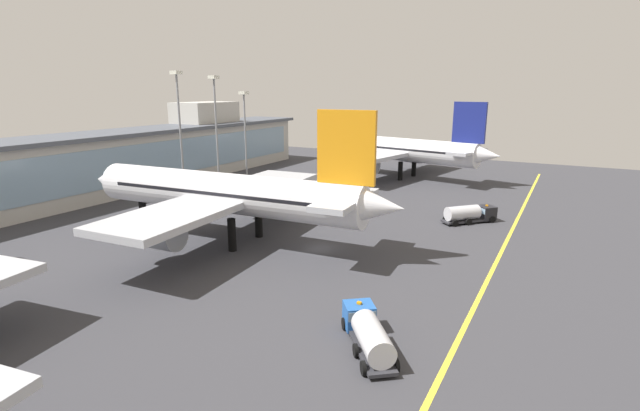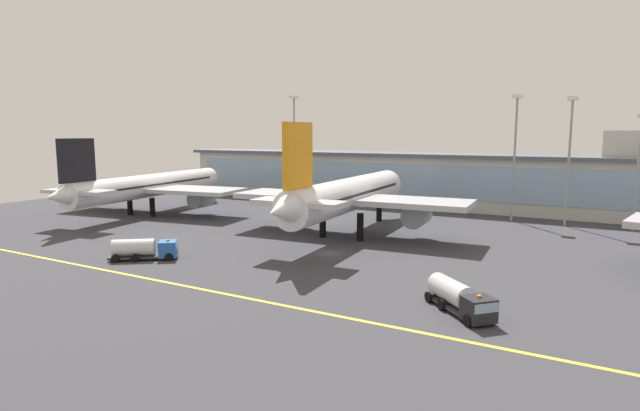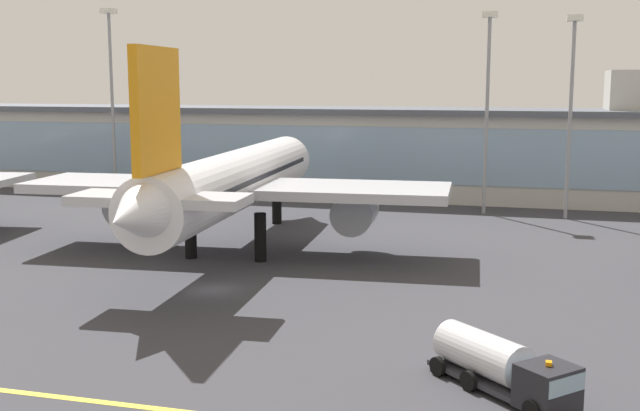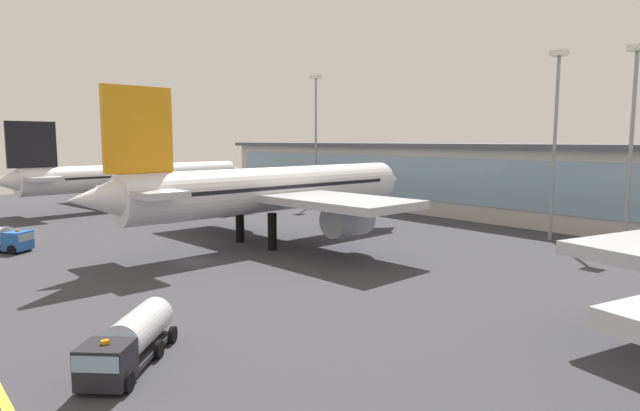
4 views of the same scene
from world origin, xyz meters
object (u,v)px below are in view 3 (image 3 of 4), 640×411
Objects in this scene: airliner_near_right at (234,182)px; apron_light_mast_centre at (488,84)px; apron_light_mast_far_east at (572,87)px; apron_light_mast_east at (111,76)px; baggage_tug_near at (504,367)px.

apron_light_mast_centre reaches higher than airliner_near_right.
apron_light_mast_centre is 1.03× the size of apron_light_mast_far_east.
apron_light_mast_east reaches higher than airliner_near_right.
apron_light_mast_far_east is at bearing -3.77° from apron_light_mast_east.
apron_light_mast_east is (-53.07, 2.94, 1.03)m from apron_light_mast_centre.
apron_light_mast_east is 1.11× the size of apron_light_mast_far_east.
baggage_tug_near is 0.31× the size of apron_light_mast_east.
airliner_near_right is at bearing -46.05° from apron_light_mast_east.
airliner_near_right is 2.06× the size of apron_light_mast_centre.
baggage_tug_near is 85.50m from apron_light_mast_east.
apron_light_mast_far_east is at bearing 127.95° from baggage_tug_near.
apron_light_mast_east reaches higher than apron_light_mast_centre.
baggage_tug_near is at bearing -46.69° from apron_light_mast_east.
apron_light_mast_far_east is (62.81, -4.14, -1.43)m from apron_light_mast_east.
baggage_tug_near is at bearing -141.32° from airliner_near_right.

